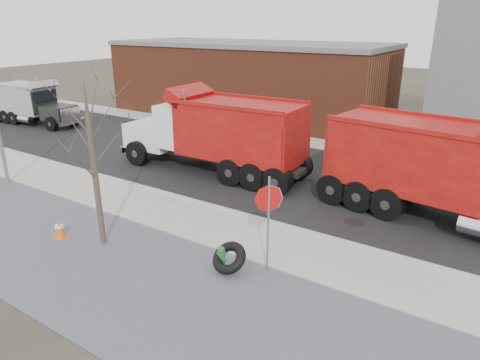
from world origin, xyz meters
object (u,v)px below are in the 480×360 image
Objects in this scene: truck_tire at (229,258)px; dump_truck_red_a at (448,169)px; stop_sign at (269,209)px; fire_hydrant at (221,259)px; dump_truck_red_b at (217,132)px; dump_truck_grey at (31,102)px.

truck_tire is 0.11× the size of dump_truck_red_a.
stop_sign is 0.29× the size of dump_truck_red_a.
stop_sign is (1.14, 0.61, 1.60)m from fire_hydrant.
fire_hydrant is at bearing -175.28° from stop_sign.
fire_hydrant is 0.08× the size of dump_truck_red_a.
dump_truck_red_b is 1.38× the size of dump_truck_grey.
stop_sign is 0.43× the size of dump_truck_grey.
fire_hydrant is 22.91m from dump_truck_grey.
dump_truck_red_b reaches higher than fire_hydrant.
stop_sign is 0.31× the size of dump_truck_red_b.
stop_sign is (0.89, 0.58, 1.50)m from truck_tire.
truck_tire reaches higher than fire_hydrant.
dump_truck_red_b reaches higher than truck_tire.
dump_truck_grey reaches higher than truck_tire.
dump_truck_red_a is 9.58m from dump_truck_red_b.
stop_sign is at bearing 33.15° from truck_tire.
truck_tire is 0.12× the size of dump_truck_red_b.
dump_truck_red_b is 16.52m from dump_truck_grey.
truck_tire is at bearing -170.28° from stop_sign.
dump_truck_red_a is at bearing -7.32° from dump_truck_grey.
fire_hydrant is at bearing -173.52° from truck_tire.
dump_truck_red_b reaches higher than dump_truck_grey.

